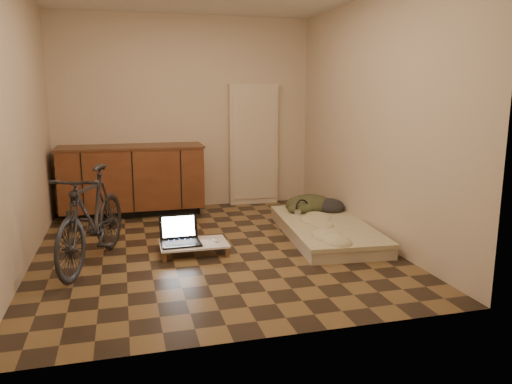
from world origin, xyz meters
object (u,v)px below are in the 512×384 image
object	(u,v)px
lap_desk	(194,244)
laptop	(180,238)
bicycle	(91,212)
futon	(326,229)

from	to	relation	value
lap_desk	laptop	size ratio (longest dim) A/B	1.73
bicycle	lap_desk	world-z (taller)	bicycle
lap_desk	laptop	xyz separation A→B (m)	(-0.13, 0.03, 0.07)
futon	lap_desk	distance (m)	1.53
lap_desk	laptop	world-z (taller)	laptop
bicycle	futon	size ratio (longest dim) A/B	0.82
futon	bicycle	bearing A→B (deg)	-168.25
futon	laptop	distance (m)	1.66
bicycle	futon	distance (m)	2.52
bicycle	laptop	xyz separation A→B (m)	(0.82, 0.11, -0.34)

